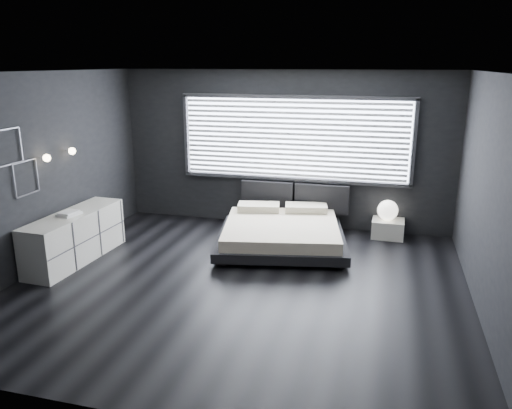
# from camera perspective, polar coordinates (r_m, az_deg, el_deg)

# --- Properties ---
(room) EXTENTS (6.04, 6.00, 2.80)m
(room) POSITION_cam_1_polar(r_m,az_deg,el_deg) (6.42, -1.96, 2.28)
(room) COLOR black
(room) RESTS_ON ground
(window) EXTENTS (4.14, 0.09, 1.52)m
(window) POSITION_cam_1_polar(r_m,az_deg,el_deg) (8.91, 4.34, 7.47)
(window) COLOR white
(window) RESTS_ON ground
(headboard) EXTENTS (1.96, 0.16, 0.52)m
(headboard) POSITION_cam_1_polar(r_m,az_deg,el_deg) (9.06, 4.39, 0.89)
(headboard) COLOR black
(headboard) RESTS_ON ground
(sconce_near) EXTENTS (0.18, 0.11, 0.11)m
(sconce_near) POSITION_cam_1_polar(r_m,az_deg,el_deg) (7.74, -22.81, 4.92)
(sconce_near) COLOR silver
(sconce_near) RESTS_ON ground
(sconce_far) EXTENTS (0.18, 0.11, 0.11)m
(sconce_far) POSITION_cam_1_polar(r_m,az_deg,el_deg) (8.22, -20.30, 5.75)
(sconce_far) COLOR silver
(sconce_far) RESTS_ON ground
(wall_art_upper) EXTENTS (0.01, 0.48, 0.48)m
(wall_art_upper) POSITION_cam_1_polar(r_m,az_deg,el_deg) (7.31, -26.43, 5.91)
(wall_art_upper) COLOR #47474C
(wall_art_upper) RESTS_ON ground
(wall_art_lower) EXTENTS (0.01, 0.48, 0.48)m
(wall_art_lower) POSITION_cam_1_polar(r_m,az_deg,el_deg) (7.58, -24.77, 2.78)
(wall_art_lower) COLOR #47474C
(wall_art_lower) RESTS_ON ground
(bed) EXTENTS (2.36, 2.29, 0.53)m
(bed) POSITION_cam_1_polar(r_m,az_deg,el_deg) (8.16, 2.92, -3.17)
(bed) COLOR black
(bed) RESTS_ON ground
(nightstand) EXTENTS (0.54, 0.45, 0.31)m
(nightstand) POSITION_cam_1_polar(r_m,az_deg,el_deg) (8.90, 14.82, -2.66)
(nightstand) COLOR silver
(nightstand) RESTS_ON ground
(orb_lamp) EXTENTS (0.35, 0.35, 0.35)m
(orb_lamp) POSITION_cam_1_polar(r_m,az_deg,el_deg) (8.80, 14.82, -0.63)
(orb_lamp) COLOR white
(orb_lamp) RESTS_ON nightstand
(dresser) EXTENTS (0.61, 1.89, 0.75)m
(dresser) POSITION_cam_1_polar(r_m,az_deg,el_deg) (8.03, -19.96, -3.50)
(dresser) COLOR silver
(dresser) RESTS_ON ground
(book_stack) EXTENTS (0.29, 0.35, 0.06)m
(book_stack) POSITION_cam_1_polar(r_m,az_deg,el_deg) (7.83, -20.59, -0.96)
(book_stack) COLOR silver
(book_stack) RESTS_ON dresser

